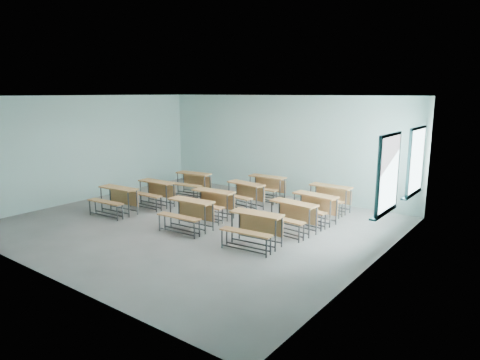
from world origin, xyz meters
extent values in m
cube|color=gray|center=(0.00, 0.00, -0.01)|extent=(9.00, 8.00, 0.02)
cube|color=white|center=(0.00, 0.00, 3.21)|extent=(9.00, 8.00, 0.02)
cube|color=silver|center=(0.00, 4.01, 1.60)|extent=(9.00, 0.02, 3.20)
cube|color=silver|center=(0.00, -4.01, 1.60)|extent=(9.00, 0.02, 3.20)
cube|color=silver|center=(-4.51, 0.00, 1.60)|extent=(0.02, 8.00, 3.20)
cube|color=silver|center=(4.51, 0.00, 1.60)|extent=(0.02, 8.00, 3.20)
cube|color=#1B484D|center=(4.47, 2.80, 0.93)|extent=(0.06, 1.20, 0.06)
cube|color=#1B484D|center=(4.47, 2.80, 2.47)|extent=(0.06, 1.20, 0.06)
cube|color=#1B484D|center=(4.47, 2.23, 1.70)|extent=(0.06, 0.06, 1.60)
cube|color=#1B484D|center=(4.47, 3.37, 1.70)|extent=(0.06, 0.06, 1.60)
cube|color=#1B484D|center=(4.47, 2.80, 1.70)|extent=(0.04, 0.04, 1.48)
cube|color=#1B484D|center=(4.47, 2.80, 1.70)|extent=(0.04, 1.08, 0.04)
cube|color=#1B484D|center=(4.43, 2.80, 0.87)|extent=(0.14, 1.28, 0.04)
cube|color=white|center=(4.50, 2.80, 1.70)|extent=(0.01, 1.08, 1.48)
cube|color=#1B484D|center=(4.47, 0.80, 0.93)|extent=(0.06, 1.20, 0.06)
cube|color=#1B484D|center=(4.47, 0.80, 2.47)|extent=(0.06, 1.20, 0.06)
cube|color=#1B484D|center=(4.47, 0.23, 1.70)|extent=(0.06, 0.06, 1.60)
cube|color=#1B484D|center=(4.47, 1.37, 1.70)|extent=(0.06, 0.06, 1.60)
cube|color=#1B484D|center=(4.47, 0.80, 1.70)|extent=(0.04, 0.04, 1.48)
cube|color=#1B484D|center=(4.47, 0.80, 1.70)|extent=(0.04, 1.08, 0.04)
cube|color=#1B484D|center=(4.43, 0.80, 0.87)|extent=(0.14, 1.28, 0.04)
cube|color=white|center=(4.50, 0.80, 1.70)|extent=(0.01, 1.08, 1.48)
cube|color=#A06B3A|center=(-2.40, -0.56, 0.71)|extent=(1.20, 0.48, 0.04)
cube|color=#A06B3A|center=(-2.41, -0.38, 0.41)|extent=(1.11, 0.10, 0.40)
cylinder|color=#393C3F|center=(-2.92, -0.76, 0.35)|extent=(0.04, 0.04, 0.69)
cylinder|color=#393C3F|center=(-1.85, -0.68, 0.35)|extent=(0.04, 0.04, 0.69)
cylinder|color=#393C3F|center=(-2.95, -0.45, 0.35)|extent=(0.04, 0.04, 0.69)
cylinder|color=#393C3F|center=(-1.88, -0.36, 0.35)|extent=(0.04, 0.04, 0.69)
cube|color=#393C3F|center=(-2.39, -0.72, 0.10)|extent=(1.07, 0.11, 0.03)
cube|color=#393C3F|center=(-2.41, -0.40, 0.10)|extent=(1.07, 0.11, 0.03)
cube|color=#A06B3A|center=(-2.36, -1.03, 0.42)|extent=(1.19, 0.33, 0.03)
cylinder|color=#393C3F|center=(-2.89, -1.16, 0.20)|extent=(0.04, 0.04, 0.40)
cylinder|color=#393C3F|center=(-1.82, -1.08, 0.20)|extent=(0.04, 0.04, 0.40)
cylinder|color=#393C3F|center=(-2.91, -0.98, 0.20)|extent=(0.04, 0.04, 0.40)
cylinder|color=#393C3F|center=(-1.84, -0.89, 0.20)|extent=(0.04, 0.04, 0.40)
cube|color=#393C3F|center=(-2.36, -1.12, 0.08)|extent=(1.07, 0.11, 0.03)
cube|color=#393C3F|center=(-2.37, -0.93, 0.08)|extent=(1.07, 0.11, 0.03)
cube|color=#A06B3A|center=(0.16, -0.38, 0.71)|extent=(1.19, 0.47, 0.04)
cube|color=#A06B3A|center=(0.15, -0.20, 0.41)|extent=(1.11, 0.10, 0.40)
cylinder|color=#393C3F|center=(-0.37, -0.57, 0.35)|extent=(0.04, 0.04, 0.69)
cylinder|color=#393C3F|center=(0.70, -0.50, 0.35)|extent=(0.04, 0.04, 0.69)
cylinder|color=#393C3F|center=(-0.39, -0.26, 0.35)|extent=(0.04, 0.04, 0.69)
cylinder|color=#393C3F|center=(0.68, -0.19, 0.35)|extent=(0.04, 0.04, 0.69)
cube|color=#393C3F|center=(0.17, -0.53, 0.10)|extent=(1.07, 0.10, 0.03)
cube|color=#393C3F|center=(0.15, -0.22, 0.10)|extent=(1.07, 0.10, 0.03)
cube|color=#A06B3A|center=(0.19, -0.85, 0.42)|extent=(1.18, 0.32, 0.03)
cylinder|color=#393C3F|center=(-0.34, -0.98, 0.20)|extent=(0.04, 0.04, 0.40)
cylinder|color=#393C3F|center=(0.73, -0.90, 0.20)|extent=(0.04, 0.04, 0.40)
cylinder|color=#393C3F|center=(-0.35, -0.79, 0.20)|extent=(0.04, 0.04, 0.40)
cylinder|color=#393C3F|center=(0.72, -0.72, 0.20)|extent=(0.04, 0.04, 0.40)
cube|color=#393C3F|center=(0.20, -0.94, 0.08)|extent=(1.07, 0.10, 0.03)
cube|color=#393C3F|center=(0.18, -0.75, 0.08)|extent=(1.07, 0.10, 0.03)
cube|color=#A06B3A|center=(2.08, -0.36, 0.71)|extent=(1.20, 0.50, 0.04)
cube|color=#A06B3A|center=(2.06, -0.18, 0.41)|extent=(1.11, 0.13, 0.40)
cylinder|color=#393C3F|center=(1.56, -0.57, 0.35)|extent=(0.04, 0.04, 0.69)
cylinder|color=#393C3F|center=(2.63, -0.46, 0.35)|extent=(0.04, 0.04, 0.69)
cylinder|color=#393C3F|center=(1.53, -0.26, 0.35)|extent=(0.04, 0.04, 0.69)
cylinder|color=#393C3F|center=(2.60, -0.15, 0.35)|extent=(0.04, 0.04, 0.69)
cube|color=#393C3F|center=(2.09, -0.51, 0.10)|extent=(1.07, 0.14, 0.03)
cube|color=#393C3F|center=(2.06, -0.20, 0.10)|extent=(1.07, 0.14, 0.03)
cube|color=#A06B3A|center=(2.13, -0.82, 0.42)|extent=(1.19, 0.36, 0.03)
cylinder|color=#393C3F|center=(1.60, -0.97, 0.20)|extent=(0.04, 0.04, 0.40)
cylinder|color=#393C3F|center=(2.67, -0.86, 0.20)|extent=(0.04, 0.04, 0.40)
cylinder|color=#393C3F|center=(1.58, -0.78, 0.20)|extent=(0.04, 0.04, 0.40)
cylinder|color=#393C3F|center=(2.65, -0.68, 0.20)|extent=(0.04, 0.04, 0.40)
cube|color=#393C3F|center=(2.13, -0.92, 0.08)|extent=(1.07, 0.14, 0.03)
cube|color=#393C3F|center=(2.12, -0.73, 0.08)|extent=(1.07, 0.14, 0.03)
cube|color=#A06B3A|center=(-2.19, 0.65, 0.71)|extent=(1.18, 0.43, 0.04)
cube|color=#A06B3A|center=(-2.20, 0.83, 0.41)|extent=(1.11, 0.05, 0.40)
cylinder|color=#393C3F|center=(-2.72, 0.47, 0.35)|extent=(0.04, 0.04, 0.69)
cylinder|color=#393C3F|center=(-1.65, 0.51, 0.35)|extent=(0.04, 0.04, 0.69)
cylinder|color=#393C3F|center=(-2.73, 0.79, 0.35)|extent=(0.04, 0.04, 0.69)
cylinder|color=#393C3F|center=(-1.66, 0.82, 0.35)|extent=(0.04, 0.04, 0.69)
cube|color=#393C3F|center=(-2.19, 0.49, 0.10)|extent=(1.07, 0.06, 0.03)
cube|color=#393C3F|center=(-2.20, 0.80, 0.10)|extent=(1.07, 0.06, 0.03)
cube|color=#A06B3A|center=(-2.18, 0.18, 0.42)|extent=(1.18, 0.28, 0.03)
cylinder|color=#393C3F|center=(-2.71, 0.07, 0.20)|extent=(0.04, 0.04, 0.40)
cylinder|color=#393C3F|center=(-1.64, 0.10, 0.20)|extent=(0.04, 0.04, 0.40)
cylinder|color=#393C3F|center=(-2.72, 0.26, 0.20)|extent=(0.04, 0.04, 0.40)
cylinder|color=#393C3F|center=(-1.64, 0.29, 0.20)|extent=(0.04, 0.04, 0.40)
cube|color=#393C3F|center=(-2.17, 0.09, 0.08)|extent=(1.07, 0.06, 0.03)
cube|color=#393C3F|center=(-2.18, 0.27, 0.08)|extent=(1.07, 0.06, 0.03)
cube|color=#A06B3A|center=(-0.07, 0.72, 0.71)|extent=(1.20, 0.50, 0.04)
cube|color=#A06B3A|center=(-0.09, 0.90, 0.41)|extent=(1.11, 0.13, 0.40)
cylinder|color=#393C3F|center=(-0.59, 0.51, 0.35)|extent=(0.04, 0.04, 0.69)
cylinder|color=#393C3F|center=(0.48, 0.62, 0.35)|extent=(0.04, 0.04, 0.69)
cylinder|color=#393C3F|center=(-0.62, 0.82, 0.35)|extent=(0.04, 0.04, 0.69)
cylinder|color=#393C3F|center=(0.45, 0.93, 0.35)|extent=(0.04, 0.04, 0.69)
cube|color=#393C3F|center=(-0.05, 0.57, 0.10)|extent=(1.07, 0.13, 0.03)
cube|color=#393C3F|center=(-0.08, 0.88, 0.10)|extent=(1.07, 0.13, 0.03)
cube|color=#A06B3A|center=(-0.02, 0.25, 0.42)|extent=(1.19, 0.36, 0.03)
cylinder|color=#393C3F|center=(-0.55, 0.11, 0.20)|extent=(0.04, 0.04, 0.40)
cylinder|color=#393C3F|center=(0.52, 0.22, 0.20)|extent=(0.04, 0.04, 0.40)
cylinder|color=#393C3F|center=(-0.57, 0.29, 0.20)|extent=(0.04, 0.04, 0.40)
cylinder|color=#393C3F|center=(0.50, 0.40, 0.20)|extent=(0.04, 0.04, 0.40)
cube|color=#393C3F|center=(-0.01, 0.16, 0.08)|extent=(1.07, 0.13, 0.03)
cube|color=#393C3F|center=(-0.03, 0.35, 0.08)|extent=(1.07, 0.13, 0.03)
cube|color=#A06B3A|center=(2.27, 0.91, 0.71)|extent=(1.20, 0.48, 0.04)
cube|color=#A06B3A|center=(2.29, 1.09, 0.41)|extent=(1.11, 0.11, 0.40)
cylinder|color=#393C3F|center=(1.73, 0.80, 0.35)|extent=(0.04, 0.04, 0.69)
cylinder|color=#393C3F|center=(2.79, 0.71, 0.35)|extent=(0.04, 0.04, 0.69)
cylinder|color=#393C3F|center=(1.75, 1.11, 0.35)|extent=(0.04, 0.04, 0.69)
cylinder|color=#393C3F|center=(2.82, 1.02, 0.35)|extent=(0.04, 0.04, 0.69)
cube|color=#393C3F|center=(2.26, 0.76, 0.10)|extent=(1.07, 0.12, 0.03)
cube|color=#393C3F|center=(2.29, 1.07, 0.10)|extent=(1.07, 0.12, 0.03)
cube|color=#A06B3A|center=(2.24, 0.45, 0.42)|extent=(1.19, 0.34, 0.03)
cylinder|color=#393C3F|center=(1.69, 0.40, 0.20)|extent=(0.04, 0.04, 0.40)
cylinder|color=#393C3F|center=(2.76, 0.31, 0.20)|extent=(0.04, 0.04, 0.40)
cylinder|color=#393C3F|center=(1.71, 0.58, 0.20)|extent=(0.04, 0.04, 0.40)
cylinder|color=#393C3F|center=(2.78, 0.49, 0.20)|extent=(0.04, 0.04, 0.40)
cube|color=#393C3F|center=(2.23, 0.35, 0.08)|extent=(1.07, 0.12, 0.03)
cube|color=#393C3F|center=(2.24, 0.54, 0.08)|extent=(1.07, 0.12, 0.03)
cube|color=#A06B3A|center=(-2.22, 2.27, 0.71)|extent=(1.21, 0.53, 0.04)
cube|color=#A06B3A|center=(-2.25, 2.45, 0.41)|extent=(1.11, 0.16, 0.40)
cylinder|color=#393C3F|center=(-2.74, 2.05, 0.35)|extent=(0.04, 0.04, 0.69)
cylinder|color=#393C3F|center=(-1.67, 2.18, 0.35)|extent=(0.04, 0.04, 0.69)
cylinder|color=#393C3F|center=(-2.78, 2.36, 0.35)|extent=(0.04, 0.04, 0.69)
cylinder|color=#393C3F|center=(-1.71, 2.49, 0.35)|extent=(0.04, 0.04, 0.69)
cube|color=#393C3F|center=(-2.20, 2.12, 0.10)|extent=(1.07, 0.16, 0.03)
cube|color=#393C3F|center=(-2.24, 2.43, 0.10)|extent=(1.07, 0.16, 0.03)
cube|color=#A06B3A|center=(-2.17, 1.81, 0.42)|extent=(1.19, 0.39, 0.03)
cylinder|color=#393C3F|center=(-2.69, 1.65, 0.20)|extent=(0.04, 0.04, 0.40)
cylinder|color=#393C3F|center=(-1.62, 1.78, 0.20)|extent=(0.04, 0.04, 0.40)
cylinder|color=#393C3F|center=(-2.71, 1.83, 0.20)|extent=(0.04, 0.04, 0.40)
cylinder|color=#393C3F|center=(-1.65, 1.97, 0.20)|extent=(0.04, 0.04, 0.40)
cube|color=#393C3F|center=(-2.16, 1.72, 0.08)|extent=(1.07, 0.16, 0.03)
cube|color=#393C3F|center=(-2.18, 1.90, 0.08)|extent=(1.07, 0.16, 0.03)
cube|color=#A06B3A|center=(0.07, 2.01, 0.71)|extent=(1.21, 0.52, 0.04)
cube|color=#A06B3A|center=(0.09, 2.19, 0.41)|extent=(1.11, 0.14, 0.40)
cylinder|color=#393C3F|center=(-0.48, 1.92, 0.35)|extent=(0.04, 0.04, 0.69)
cylinder|color=#393C3F|center=(0.58, 1.80, 0.35)|extent=(0.04, 0.04, 0.69)
cylinder|color=#393C3F|center=(-0.45, 2.23, 0.35)|extent=(0.04, 0.04, 0.69)
cylinder|color=#393C3F|center=(0.62, 2.11, 0.35)|extent=(0.04, 0.04, 0.69)
cube|color=#393C3F|center=(0.05, 1.86, 0.10)|extent=(1.07, 0.15, 0.03)
cube|color=#393C3F|center=(0.08, 2.17, 0.10)|extent=(1.07, 0.15, 0.03)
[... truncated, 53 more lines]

